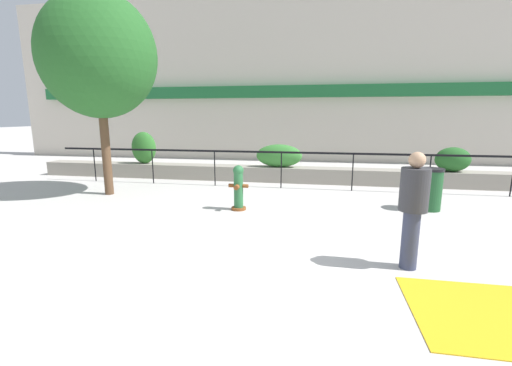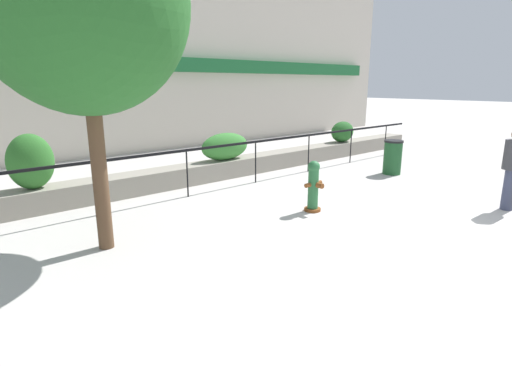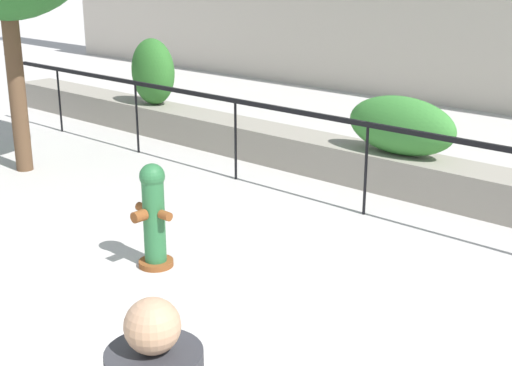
% 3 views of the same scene
% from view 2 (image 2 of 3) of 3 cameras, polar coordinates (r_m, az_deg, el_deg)
% --- Properties ---
extents(ground_plane, '(120.00, 120.00, 0.00)m').
position_cam_2_polar(ground_plane, '(8.06, 23.65, -6.27)').
color(ground_plane, '#BCB7B2').
extents(building_facade, '(30.00, 1.36, 8.00)m').
position_cam_2_polar(building_facade, '(16.66, -17.16, 18.11)').
color(building_facade, beige).
rests_on(building_facade, ground).
extents(planter_wall_low, '(18.00, 0.70, 0.50)m').
position_cam_2_polar(planter_wall_low, '(11.69, -3.61, 2.25)').
color(planter_wall_low, gray).
rests_on(planter_wall_low, ground).
extents(fence_railing_segment, '(15.00, 0.05, 1.15)m').
position_cam_2_polar(fence_railing_segment, '(10.72, -0.06, 5.37)').
color(fence_railing_segment, black).
rests_on(fence_railing_segment, ground).
extents(hedge_bush_0, '(0.90, 0.61, 1.15)m').
position_cam_2_polar(hedge_bush_0, '(9.39, -29.51, 2.67)').
color(hedge_bush_0, '#2D6B28').
rests_on(hedge_bush_0, planter_wall_low).
extents(hedge_bush_1, '(1.56, 0.59, 0.77)m').
position_cam_2_polar(hedge_bush_1, '(11.46, -4.44, 5.23)').
color(hedge_bush_1, '#387F33').
rests_on(hedge_bush_1, planter_wall_low).
extents(hedge_bush_2, '(1.05, 0.65, 0.76)m').
position_cam_2_polar(hedge_bush_2, '(15.32, 12.24, 7.17)').
color(hedge_bush_2, '#235B23').
rests_on(hedge_bush_2, planter_wall_low).
extents(fire_hydrant, '(0.47, 0.43, 1.08)m').
position_cam_2_polar(fire_hydrant, '(8.44, 8.20, -0.38)').
color(fire_hydrant, brown).
rests_on(fire_hydrant, ground).
extents(street_tree, '(3.14, 2.83, 5.45)m').
position_cam_2_polar(street_tree, '(6.72, -23.51, 22.84)').
color(street_tree, brown).
rests_on(street_tree, ground).
extents(trash_bin, '(0.55, 0.55, 1.01)m').
position_cam_2_polar(trash_bin, '(12.53, 18.94, 3.51)').
color(trash_bin, '#1E5128').
rests_on(trash_bin, ground).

